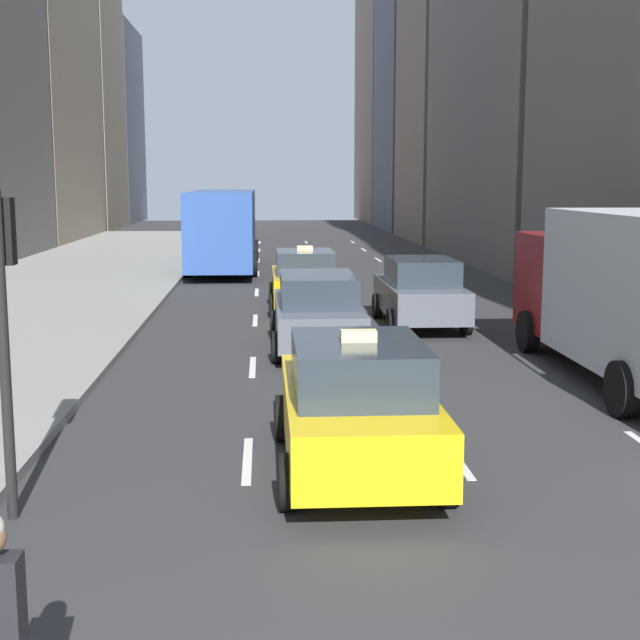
{
  "coord_description": "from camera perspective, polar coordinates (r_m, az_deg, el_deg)",
  "views": [
    {
      "loc": [
        0.04,
        -3.46,
        3.69
      ],
      "look_at": [
        1.04,
        12.28,
        1.21
      ],
      "focal_mm": 50.0,
      "sensor_mm": 36.0,
      "label": 1
    }
  ],
  "objects": [
    {
      "name": "sidewalk_left",
      "position": [
        31.47,
        -16.54,
        1.97
      ],
      "size": [
        8.0,
        66.0,
        0.15
      ],
      "primitive_type": "cube",
      "color": "gray",
      "rests_on": "ground"
    },
    {
      "name": "lane_markings",
      "position": [
        26.84,
        1.87,
        1.04
      ],
      "size": [
        5.72,
        56.0,
        0.01
      ],
      "color": "white",
      "rests_on": "ground"
    },
    {
      "name": "taxi_lead",
      "position": [
        25.41,
        -1.0,
        2.58
      ],
      "size": [
        2.02,
        4.4,
        1.87
      ],
      "color": "yellow",
      "rests_on": "ground"
    },
    {
      "name": "taxi_second",
      "position": [
        11.34,
        2.35,
        -5.43
      ],
      "size": [
        2.02,
        4.4,
        1.87
      ],
      "color": "yellow",
      "rests_on": "ground"
    },
    {
      "name": "sedan_black_near",
      "position": [
        19.49,
        -0.19,
        0.59
      ],
      "size": [
        2.02,
        4.88,
        1.69
      ],
      "color": "#565B66",
      "rests_on": "ground"
    },
    {
      "name": "sedan_silver_behind",
      "position": [
        22.76,
        6.42,
        1.81
      ],
      "size": [
        2.02,
        4.55,
        1.75
      ],
      "color": "#565B66",
      "rests_on": "ground"
    },
    {
      "name": "city_bus",
      "position": [
        37.58,
        -6.18,
        5.98
      ],
      "size": [
        2.8,
        11.61,
        3.25
      ],
      "color": "#2D519E",
      "rests_on": "ground"
    },
    {
      "name": "traffic_light_pole",
      "position": [
        10.14,
        -19.59,
        1.16
      ],
      "size": [
        0.24,
        0.42,
        3.6
      ],
      "color": "black",
      "rests_on": "ground"
    }
  ]
}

